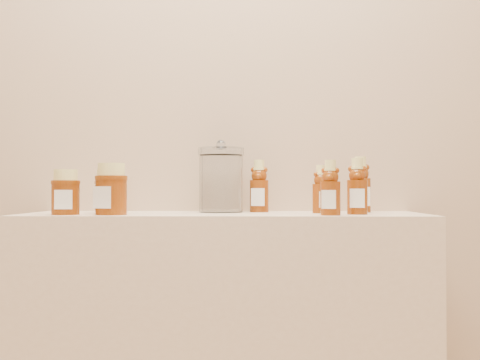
# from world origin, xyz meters

# --- Properties ---
(wall_back) EXTENTS (3.50, 0.02, 2.70)m
(wall_back) POSITION_xyz_m (0.00, 1.75, 1.35)
(wall_back) COLOR tan
(wall_back) RESTS_ON ground
(bear_bottle_back_left) EXTENTS (0.07, 0.07, 0.19)m
(bear_bottle_back_left) POSITION_xyz_m (0.11, 1.66, 0.99)
(bear_bottle_back_left) COLOR #642607
(bear_bottle_back_left) RESTS_ON display_table
(bear_bottle_back_mid) EXTENTS (0.07, 0.07, 0.16)m
(bear_bottle_back_mid) POSITION_xyz_m (0.29, 1.57, 0.98)
(bear_bottle_back_mid) COLOR #642607
(bear_bottle_back_mid) RESTS_ON display_table
(bear_bottle_back_right) EXTENTS (0.07, 0.07, 0.20)m
(bear_bottle_back_right) POSITION_xyz_m (0.43, 1.64, 1.00)
(bear_bottle_back_right) COLOR #642607
(bear_bottle_back_right) RESTS_ON display_table
(bear_bottle_front_left) EXTENTS (0.07, 0.07, 0.17)m
(bear_bottle_front_left) POSITION_xyz_m (0.30, 1.42, 0.99)
(bear_bottle_front_left) COLOR #642607
(bear_bottle_front_left) RESTS_ON display_table
(bear_bottle_front_right) EXTENTS (0.07, 0.07, 0.18)m
(bear_bottle_front_right) POSITION_xyz_m (0.39, 1.49, 0.99)
(bear_bottle_front_right) COLOR #642607
(bear_bottle_front_right) RESTS_ON display_table
(honey_jar_left) EXTENTS (0.09, 0.09, 0.13)m
(honey_jar_left) POSITION_xyz_m (-0.45, 1.44, 0.96)
(honey_jar_left) COLOR #642607
(honey_jar_left) RESTS_ON display_table
(honey_jar_back) EXTENTS (0.11, 0.11, 0.13)m
(honey_jar_back) POSITION_xyz_m (-0.35, 1.54, 0.97)
(honey_jar_back) COLOR #642607
(honey_jar_back) RESTS_ON display_table
(honey_jar_front) EXTENTS (0.12, 0.12, 0.15)m
(honey_jar_front) POSITION_xyz_m (-0.31, 1.44, 0.97)
(honey_jar_front) COLOR #642607
(honey_jar_front) RESTS_ON display_table
(glass_canister) EXTENTS (0.16, 0.16, 0.22)m
(glass_canister) POSITION_xyz_m (-0.01, 1.63, 1.01)
(glass_canister) COLOR white
(glass_canister) RESTS_ON display_table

